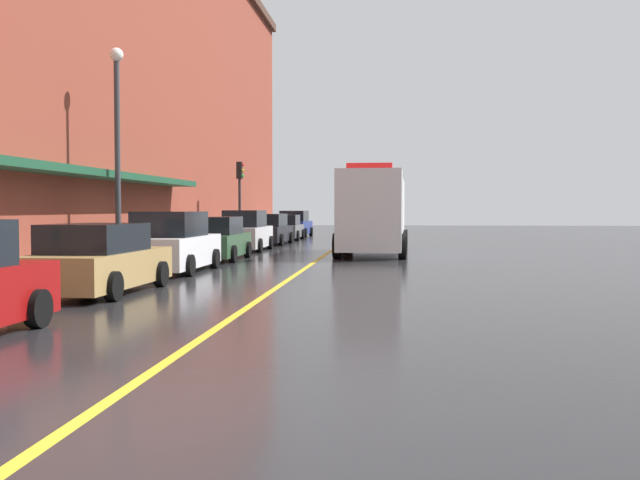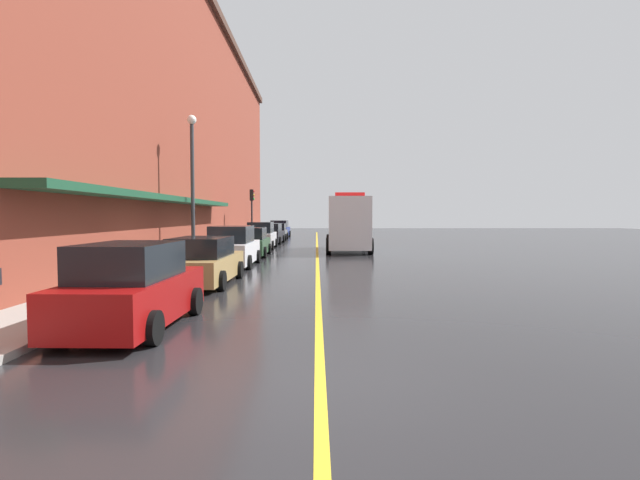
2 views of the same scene
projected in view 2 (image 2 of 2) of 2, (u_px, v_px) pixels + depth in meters
ground_plane at (317, 251)px, 31.25m from camera, size 112.00×112.00×0.00m
sidewalk_left at (223, 250)px, 31.20m from camera, size 2.40×70.00×0.15m
lane_center_stripe at (317, 251)px, 31.25m from camera, size 0.16×70.00×0.01m
brick_building_left at (120, 114)px, 29.70m from camera, size 11.08×64.00×17.46m
parked_car_0 at (133, 289)px, 9.81m from camera, size 2.09×4.36×1.79m
parked_car_1 at (203, 262)px, 16.12m from camera, size 2.20×4.86×1.61m
parked_car_2 at (233, 247)px, 21.85m from camera, size 2.13×4.81×1.87m
parked_car_3 at (250, 243)px, 27.29m from camera, size 2.11×4.56×1.65m
parked_car_4 at (261, 236)px, 33.45m from camera, size 2.01×4.75×1.88m
parked_car_5 at (270, 234)px, 39.58m from camera, size 2.20×4.80×1.68m
parked_car_6 at (277, 232)px, 45.48m from camera, size 2.09×4.24×1.58m
parked_car_7 at (280, 229)px, 51.01m from camera, size 2.20×4.71×1.82m
box_truck at (348, 224)px, 31.13m from camera, size 3.02×7.81×3.71m
parking_meter_0 at (221, 239)px, 26.33m from camera, size 0.14×0.18×1.33m
parking_meter_1 at (214, 240)px, 24.54m from camera, size 0.14×0.18×1.33m
parking_meter_3 at (116, 264)px, 12.50m from camera, size 0.14×0.18×1.33m
parking_meter_4 at (243, 233)px, 34.01m from camera, size 0.14×0.18×1.33m
street_lamp_left at (192, 172)px, 22.49m from camera, size 0.44×0.44×6.94m
traffic_light_near at (252, 205)px, 38.42m from camera, size 0.38×0.36×4.30m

